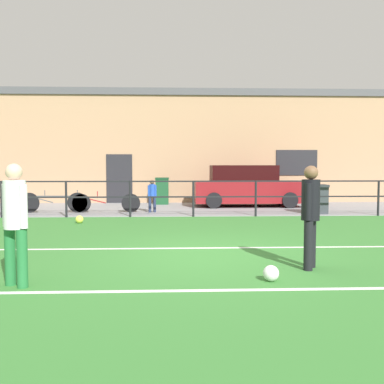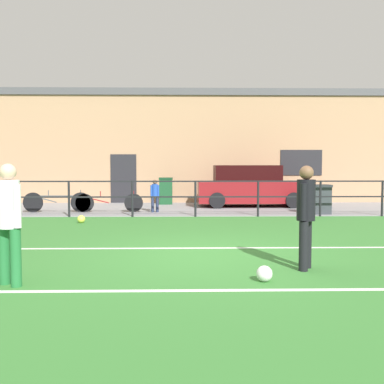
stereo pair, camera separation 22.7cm
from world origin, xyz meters
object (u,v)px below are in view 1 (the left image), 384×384
Objects in this scene: player_striker at (15,217)px; spectator_child at (152,194)px; soccer_ball_match at (271,273)px; bicycle_parked_1 at (53,202)px; trash_bin_0 at (317,199)px; trash_bin_1 at (162,191)px; parked_car_red at (247,187)px; soccer_ball_spare at (79,219)px; bicycle_parked_2 at (106,203)px; player_goalkeeper at (310,210)px.

player_striker reaches higher than spectator_child.
spectator_child is at bearing -65.82° from player_striker.
bicycle_parked_1 is at bearing 121.32° from soccer_ball_match.
trash_bin_0 is (5.54, -0.58, -0.14)m from spectator_child.
trash_bin_0 is 0.88× the size of trash_bin_1.
player_striker is 9.35m from bicycle_parked_1.
parked_car_red is at bearing 82.21° from soccer_ball_match.
trash_bin_0 is at bearing -4.04° from bicycle_parked_1.
soccer_ball_spare is 0.20× the size of spectator_child.
bicycle_parked_1 reaches higher than bicycle_parked_2.
player_striker is 9.14m from bicycle_parked_2.
trash_bin_1 reaches higher than trash_bin_0.
player_goalkeeper reaches higher than spectator_child.
bicycle_parked_2 is at bearing 112.30° from soccer_ball_match.
soccer_ball_spare is at bearing 69.18° from player_goalkeeper.
spectator_child reaches higher than soccer_ball_match.
parked_car_red is (5.55, 4.70, 0.67)m from soccer_ball_spare.
soccer_ball_match is 12.21m from trash_bin_1.
bicycle_parked_2 reaches higher than soccer_ball_match.
soccer_ball_spare is at bearing -61.43° from bicycle_parked_1.
trash_bin_0 reaches higher than soccer_ball_spare.
spectator_child is 4.19m from parked_car_red.
trash_bin_1 is at bearing -110.63° from spectator_child.
player_striker is 9.18m from spectator_child.
spectator_child reaches higher than trash_bin_1.
soccer_ball_spare is at bearing 37.57° from spectator_child.
trash_bin_1 is at bearing 41.74° from player_goalkeeper.
player_goalkeeper is 10.37m from parked_car_red.
player_goalkeeper reaches higher than soccer_ball_spare.
bicycle_parked_1 is at bearing -16.74° from spectator_child.
player_goalkeeper is 8.73m from spectator_child.
bicycle_parked_1 is (-6.99, -2.05, -0.41)m from parked_car_red.
bicycle_parked_2 is at bearing -17.72° from spectator_child.
trash_bin_1 is (3.63, 3.05, 0.20)m from bicycle_parked_1.
player_goalkeeper is at bearing -136.04° from player_striker.
trash_bin_1 is (0.26, 3.10, -0.08)m from spectator_child.
player_striker is at bearing -77.83° from bicycle_parked_1.
soccer_ball_spare is at bearing -110.96° from trash_bin_1.
bicycle_parked_1 is at bearing -139.91° from trash_bin_1.
trash_bin_1 is (1.84, 3.05, 0.22)m from bicycle_parked_2.
player_striker is 0.72× the size of bicycle_parked_1.
spectator_child is (1.93, 2.60, 0.55)m from soccer_ball_spare.
player_striker is 7.55× the size of soccer_ball_spare.
trash_bin_0 is 6.44m from trash_bin_1.
soccer_ball_match is 7.53m from soccer_ball_spare.
trash_bin_1 reaches higher than bicycle_parked_2.
player_striker is 1.51× the size of trash_bin_1.
soccer_ball_spare is 7.75m from trash_bin_0.
spectator_child is 1.61m from bicycle_parked_2.
parked_car_red is 3.52m from trash_bin_1.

